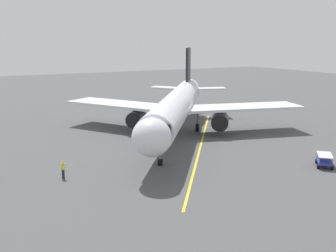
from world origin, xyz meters
The scene contains 5 objects.
ground_plane centered at (0.00, 0.00, 0.00)m, with size 220.00×220.00×0.00m, color #4C4C4F.
apron_lead_in_line centered at (-1.94, 7.57, 0.01)m, with size 0.24×40.00×0.01m, color yellow.
airplane centered at (-2.11, 1.35, 4.00)m, with size 31.57×34.57×11.50m.
ground_crew_marshaller centered at (16.05, 11.57, 0.89)m, with size 0.33×0.45×1.71m.
baggage_cart_near_nose centered at (-8.36, 20.79, 0.66)m, with size 2.81×2.85×1.27m.
Camera 1 is at (24.63, 47.70, 12.63)m, focal length 42.96 mm.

